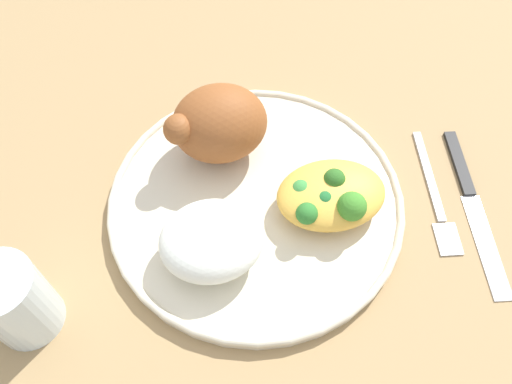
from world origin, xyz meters
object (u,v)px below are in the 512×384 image
object	(u,v)px
roasted_chicken	(218,124)
rice_pile	(211,241)
mac_cheese_with_broccoli	(331,195)
fork	(437,198)
plate	(256,202)
water_glass	(14,301)
knife	(470,194)

from	to	relation	value
roasted_chicken	rice_pile	distance (m)	0.12
mac_cheese_with_broccoli	fork	distance (m)	0.12
plate	water_glass	distance (m)	0.23
water_glass	roasted_chicken	bearing A→B (deg)	-143.90
roasted_chicken	mac_cheese_with_broccoli	xyz separation A→B (m)	(-0.09, 0.09, -0.02)
water_glass	rice_pile	bearing A→B (deg)	-172.02
knife	water_glass	bearing A→B (deg)	5.58
plate	fork	xyz separation A→B (m)	(-0.18, 0.03, -0.01)
plate	rice_pile	bearing A→B (deg)	44.96
roasted_chicken	rice_pile	world-z (taller)	roasted_chicken
water_glass	mac_cheese_with_broccoli	bearing A→B (deg)	-169.85
plate	roasted_chicken	world-z (taller)	roasted_chicken
mac_cheese_with_broccoli	roasted_chicken	bearing A→B (deg)	-44.69
fork	water_glass	size ratio (longest dim) A/B	1.77
roasted_chicken	knife	bearing A→B (deg)	157.51
fork	knife	bearing A→B (deg)	176.76
plate	roasted_chicken	distance (m)	0.08
fork	roasted_chicken	bearing A→B (deg)	-25.42
roasted_chicken	fork	bearing A→B (deg)	154.58
roasted_chicken	mac_cheese_with_broccoli	bearing A→B (deg)	135.31
mac_cheese_with_broccoli	knife	bearing A→B (deg)	176.61
rice_pile	water_glass	world-z (taller)	water_glass
water_glass	knife	bearing A→B (deg)	-174.42
plate	fork	size ratio (longest dim) A/B	2.01
rice_pile	knife	size ratio (longest dim) A/B	0.48
plate	water_glass	bearing A→B (deg)	18.75
plate	knife	xyz separation A→B (m)	(-0.21, 0.03, -0.00)
roasted_chicken	knife	xyz separation A→B (m)	(-0.23, 0.10, -0.05)
plate	water_glass	size ratio (longest dim) A/B	3.55
rice_pile	fork	distance (m)	0.23
fork	water_glass	world-z (taller)	water_glass
rice_pile	knife	distance (m)	0.26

